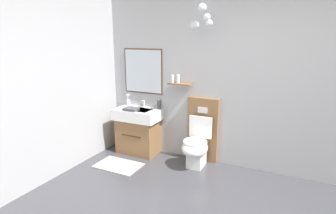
# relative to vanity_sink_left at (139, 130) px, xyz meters

# --- Properties ---
(wall_back) EXTENTS (5.12, 0.50, 2.74)m
(wall_back) POSITION_rel_vanity_sink_left_xyz_m (1.85, 0.26, 0.98)
(wall_back) COLOR #A8A8AA
(wall_back) RESTS_ON ground
(wall_left) EXTENTS (0.12, 4.15, 2.74)m
(wall_left) POSITION_rel_vanity_sink_left_xyz_m (-0.64, -1.76, 0.97)
(wall_left) COLOR #A8A8AA
(wall_left) RESTS_ON ground
(bath_mat) EXTENTS (0.68, 0.44, 0.01)m
(bath_mat) POSITION_rel_vanity_sink_left_xyz_m (0.00, -0.59, -0.39)
(bath_mat) COLOR #9E9993
(bath_mat) RESTS_ON ground
(vanity_sink_left) EXTENTS (0.74, 0.48, 0.75)m
(vanity_sink_left) POSITION_rel_vanity_sink_left_xyz_m (0.00, 0.00, 0.00)
(vanity_sink_left) COLOR brown
(vanity_sink_left) RESTS_ON ground
(tap_on_left_sink) EXTENTS (0.03, 0.13, 0.11)m
(tap_on_left_sink) POSITION_rel_vanity_sink_left_xyz_m (0.00, 0.17, 0.43)
(tap_on_left_sink) COLOR silver
(tap_on_left_sink) RESTS_ON vanity_sink_left
(toilet) EXTENTS (0.48, 0.62, 1.00)m
(toilet) POSITION_rel_vanity_sink_left_xyz_m (1.06, -0.00, -0.02)
(toilet) COLOR brown
(toilet) RESTS_ON ground
(toothbrush_cup) EXTENTS (0.07, 0.07, 0.20)m
(toothbrush_cup) POSITION_rel_vanity_sink_left_xyz_m (-0.29, 0.16, 0.41)
(toothbrush_cup) COLOR silver
(toothbrush_cup) RESTS_ON vanity_sink_left
(soap_dispenser) EXTENTS (0.06, 0.06, 0.17)m
(soap_dispenser) POSITION_rel_vanity_sink_left_xyz_m (0.30, 0.17, 0.43)
(soap_dispenser) COLOR #4C4C51
(soap_dispenser) RESTS_ON vanity_sink_left
(folded_hand_towel) EXTENTS (0.22, 0.16, 0.04)m
(folded_hand_towel) POSITION_rel_vanity_sink_left_xyz_m (-0.04, -0.14, 0.38)
(folded_hand_towel) COLOR #47474C
(folded_hand_towel) RESTS_ON vanity_sink_left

